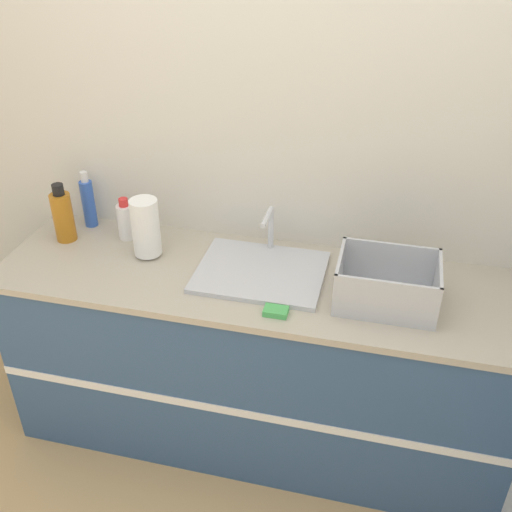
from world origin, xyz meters
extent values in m
plane|color=tan|center=(0.00, 0.00, 0.00)|extent=(12.00, 12.00, 0.00)
cube|color=beige|center=(0.00, 0.65, 1.30)|extent=(4.53, 0.06, 2.60)
cube|color=#33517A|center=(0.00, 0.31, 0.43)|extent=(2.13, 0.62, 0.86)
cube|color=white|center=(0.00, 0.00, 0.43)|extent=(2.13, 0.01, 0.04)
cube|color=#B2A893|center=(0.00, 0.31, 0.87)|extent=(2.16, 0.64, 0.03)
cube|color=silver|center=(0.01, 0.33, 0.90)|extent=(0.52, 0.41, 0.02)
cylinder|color=silver|center=(0.01, 0.52, 1.00)|extent=(0.02, 0.02, 0.19)
cylinder|color=silver|center=(0.01, 0.44, 1.09)|extent=(0.02, 0.15, 0.02)
cylinder|color=#4C4C51|center=(-0.49, 0.37, 0.89)|extent=(0.09, 0.09, 0.01)
cylinder|color=white|center=(-0.49, 0.37, 1.02)|extent=(0.12, 0.12, 0.25)
cube|color=#B7BABF|center=(0.51, 0.26, 0.89)|extent=(0.37, 0.28, 0.01)
cube|color=#B7BABF|center=(0.51, 0.13, 0.98)|extent=(0.37, 0.01, 0.17)
cube|color=#B7BABF|center=(0.51, 0.40, 0.98)|extent=(0.37, 0.01, 0.17)
cube|color=#B7BABF|center=(0.33, 0.26, 0.98)|extent=(0.01, 0.28, 0.17)
cube|color=#B7BABF|center=(0.70, 0.26, 0.98)|extent=(0.01, 0.28, 0.17)
cylinder|color=white|center=(-0.64, 0.48, 0.97)|extent=(0.07, 0.07, 0.16)
cylinder|color=red|center=(-0.64, 0.48, 1.06)|extent=(0.04, 0.04, 0.03)
cylinder|color=#2D56B7|center=(-0.85, 0.55, 1.00)|extent=(0.06, 0.06, 0.22)
cylinder|color=silver|center=(-0.85, 0.55, 1.13)|extent=(0.03, 0.03, 0.05)
cylinder|color=#B26B19|center=(-0.90, 0.40, 1.00)|extent=(0.09, 0.09, 0.22)
cylinder|color=black|center=(-0.90, 0.40, 1.13)|extent=(0.05, 0.05, 0.05)
cube|color=#4CB259|center=(0.13, 0.09, 0.90)|extent=(0.09, 0.06, 0.02)
camera|label=1|loc=(0.48, -1.65, 2.25)|focal=42.00mm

